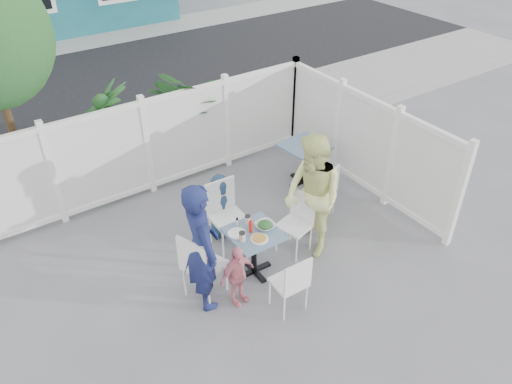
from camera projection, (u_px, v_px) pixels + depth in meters
ground at (223, 278)px, 6.58m from camera, size 80.00×80.00×0.00m
near_sidewalk at (116, 156)px, 9.16m from camera, size 24.00×2.60×0.01m
street at (57, 89)px, 11.67m from camera, size 24.00×5.00×0.01m
far_sidewalk at (25, 52)px, 13.77m from camera, size 24.00×1.60×0.01m
fence_back at (148, 149)px, 7.81m from camera, size 5.86×0.08×1.60m
fence_right at (363, 144)px, 7.92m from camera, size 0.08×3.66×1.60m
potted_shrub_a at (111, 133)px, 8.10m from camera, size 1.09×1.09×1.68m
potted_shrub_b at (197, 112)px, 8.74m from camera, size 1.52×1.69×1.68m
main_table at (254, 242)px, 6.38m from camera, size 0.65×0.65×0.68m
spare_table at (304, 154)px, 8.14m from camera, size 0.74×0.74×0.72m
chair_left at (200, 263)px, 5.98m from camera, size 0.57×0.58×0.98m
chair_right at (298, 218)px, 6.78m from camera, size 0.49×0.50×0.89m
chair_back at (225, 209)px, 6.86m from camera, size 0.46×0.45×0.99m
chair_near at (292, 281)px, 5.85m from camera, size 0.39×0.38×0.84m
chair_spare at (324, 188)px, 7.39m from camera, size 0.48×0.47×0.88m
man at (201, 247)px, 5.79m from camera, size 0.51×0.69×1.72m
woman at (312, 197)px, 6.57m from camera, size 0.74×0.91×1.76m
boy at (221, 206)px, 7.06m from camera, size 0.51×0.36×0.99m
toddler at (237, 276)px, 6.00m from camera, size 0.53×0.28×0.87m
plate_main at (259, 239)px, 6.17m from camera, size 0.23×0.23×0.01m
plate_side at (237, 233)px, 6.26m from camera, size 0.23×0.23×0.02m
salad_bowl at (265, 226)px, 6.35m from camera, size 0.25×0.25×0.06m
coffee_cup_a at (242, 237)px, 6.12m from camera, size 0.08×0.08×0.12m
coffee_cup_b at (248, 220)px, 6.41m from camera, size 0.07×0.07×0.11m
ketchup_bottle at (251, 227)px, 6.25m from camera, size 0.05×0.05×0.16m
salt_shaker at (237, 223)px, 6.39m from camera, size 0.03×0.03×0.06m
pepper_shaker at (237, 220)px, 6.43m from camera, size 0.03×0.03×0.07m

